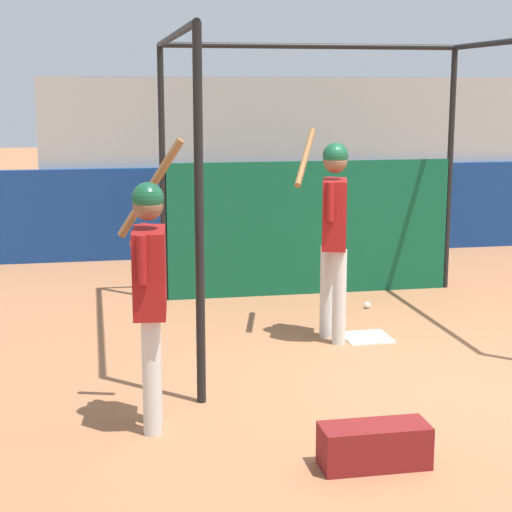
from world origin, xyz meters
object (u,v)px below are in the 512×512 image
player_batter (333,221)px  player_waiting (150,282)px  baseball (367,305)px  equipment_bag (374,446)px

player_batter → player_waiting: size_ratio=0.98×
player_batter → player_waiting: (-1.85, -1.85, -0.10)m
player_batter → baseball: player_batter is taller
baseball → equipment_bag: bearing=-107.5°
player_batter → baseball: (0.72, 1.09, -1.13)m
player_batter → baseball: 1.72m
equipment_bag → baseball: 4.04m
equipment_bag → baseball: equipment_bag is taller
baseball → player_batter: bearing=-123.5°
player_waiting → baseball: size_ratio=27.69×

